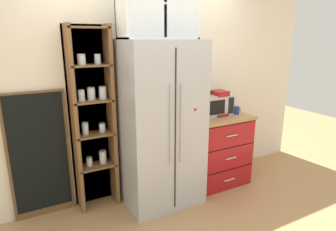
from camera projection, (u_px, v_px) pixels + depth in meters
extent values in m
plane|color=tan|center=(161.00, 198.00, 3.40)|extent=(10.54, 10.54, 0.00)
cube|color=silver|center=(145.00, 87.00, 3.40)|extent=(4.86, 0.10, 2.55)
cube|color=#B7BABF|center=(160.00, 125.00, 3.17)|extent=(0.84, 0.68, 1.83)
cube|color=black|center=(175.00, 133.00, 2.88)|extent=(0.01, 0.01, 1.68)
cylinder|color=#B7BABF|center=(171.00, 126.00, 2.82)|extent=(0.02, 0.02, 0.82)
cylinder|color=#B7BABF|center=(181.00, 124.00, 2.87)|extent=(0.02, 0.02, 0.82)
cube|color=#A8161C|center=(195.00, 109.00, 2.93)|extent=(0.02, 0.01, 0.02)
cube|color=brown|center=(91.00, 118.00, 3.14)|extent=(0.47, 0.04, 1.98)
cube|color=brown|center=(75.00, 124.00, 2.94)|extent=(0.04, 0.22, 1.98)
cube|color=brown|center=(111.00, 119.00, 3.12)|extent=(0.04, 0.22, 1.98)
cube|color=brown|center=(97.00, 166.00, 3.17)|extent=(0.41, 0.22, 0.02)
cylinder|color=silver|center=(89.00, 162.00, 3.13)|extent=(0.07, 0.07, 0.09)
cylinder|color=#382316|center=(89.00, 163.00, 3.13)|extent=(0.06, 0.06, 0.06)
cylinder|color=#B2B2B7|center=(89.00, 158.00, 3.11)|extent=(0.06, 0.06, 0.01)
cylinder|color=silver|center=(103.00, 157.00, 3.19)|extent=(0.08, 0.08, 0.14)
cylinder|color=#2D2D2D|center=(103.00, 159.00, 3.20)|extent=(0.07, 0.07, 0.09)
cylinder|color=#B2B2B7|center=(103.00, 151.00, 3.17)|extent=(0.07, 0.07, 0.01)
cube|color=brown|center=(95.00, 134.00, 3.07)|extent=(0.41, 0.22, 0.02)
cylinder|color=silver|center=(85.00, 129.00, 3.02)|extent=(0.07, 0.07, 0.12)
cylinder|color=beige|center=(85.00, 131.00, 3.03)|extent=(0.06, 0.06, 0.08)
cylinder|color=#B2B2B7|center=(85.00, 123.00, 3.00)|extent=(0.06, 0.06, 0.01)
cylinder|color=silver|center=(102.00, 128.00, 3.10)|extent=(0.07, 0.07, 0.09)
cylinder|color=white|center=(102.00, 129.00, 3.10)|extent=(0.06, 0.06, 0.06)
cylinder|color=#B2B2B7|center=(102.00, 124.00, 3.09)|extent=(0.06, 0.06, 0.01)
cube|color=brown|center=(92.00, 101.00, 2.98)|extent=(0.41, 0.22, 0.02)
cylinder|color=silver|center=(81.00, 96.00, 2.90)|extent=(0.07, 0.07, 0.11)
cylinder|color=#E0C67F|center=(82.00, 98.00, 2.91)|extent=(0.06, 0.06, 0.07)
cylinder|color=#B2B2B7|center=(81.00, 90.00, 2.89)|extent=(0.06, 0.06, 0.01)
cylinder|color=silver|center=(91.00, 94.00, 2.96)|extent=(0.08, 0.08, 0.12)
cylinder|color=brown|center=(91.00, 96.00, 2.96)|extent=(0.07, 0.07, 0.08)
cylinder|color=#B2B2B7|center=(91.00, 88.00, 2.94)|extent=(0.07, 0.07, 0.01)
cylinder|color=silver|center=(103.00, 93.00, 3.00)|extent=(0.08, 0.08, 0.12)
cylinder|color=#B77A38|center=(103.00, 95.00, 3.00)|extent=(0.07, 0.07, 0.08)
cylinder|color=#B2B2B7|center=(102.00, 87.00, 2.98)|extent=(0.07, 0.07, 0.01)
cube|color=brown|center=(90.00, 65.00, 2.88)|extent=(0.41, 0.22, 0.02)
cylinder|color=silver|center=(81.00, 60.00, 2.81)|extent=(0.08, 0.08, 0.10)
cylinder|color=#CCB78C|center=(82.00, 61.00, 2.82)|extent=(0.07, 0.07, 0.07)
cylinder|color=#B2B2B7|center=(81.00, 54.00, 2.80)|extent=(0.08, 0.08, 0.01)
cylinder|color=silver|center=(98.00, 60.00, 2.90)|extent=(0.07, 0.07, 0.09)
cylinder|color=white|center=(98.00, 61.00, 2.90)|extent=(0.06, 0.06, 0.06)
cylinder|color=#B2B2B7|center=(97.00, 54.00, 2.89)|extent=(0.06, 0.06, 0.01)
cube|color=brown|center=(87.00, 27.00, 2.78)|extent=(0.41, 0.22, 0.02)
cube|color=#A8161C|center=(216.00, 150.00, 3.72)|extent=(0.75, 0.57, 0.87)
cube|color=tan|center=(217.00, 116.00, 3.60)|extent=(0.78, 0.60, 0.04)
cube|color=black|center=(230.00, 170.00, 3.51)|extent=(0.73, 0.00, 0.01)
cube|color=silver|center=(230.00, 180.00, 3.54)|extent=(0.16, 0.01, 0.01)
cube|color=black|center=(231.00, 148.00, 3.44)|extent=(0.73, 0.00, 0.01)
cube|color=silver|center=(231.00, 158.00, 3.47)|extent=(0.16, 0.01, 0.01)
cube|color=black|center=(232.00, 125.00, 3.36)|extent=(0.73, 0.00, 0.01)
cube|color=silver|center=(232.00, 136.00, 3.39)|extent=(0.16, 0.01, 0.01)
cube|color=#B7BABF|center=(212.00, 104.00, 3.58)|extent=(0.44, 0.32, 0.26)
cube|color=black|center=(216.00, 108.00, 3.41)|extent=(0.26, 0.01, 0.17)
cube|color=black|center=(231.00, 105.00, 3.52)|extent=(0.08, 0.01, 0.20)
cube|color=#A8161C|center=(218.00, 114.00, 3.58)|extent=(0.17, 0.20, 0.03)
cube|color=#A8161C|center=(215.00, 102.00, 3.60)|extent=(0.17, 0.06, 0.30)
cube|color=#A8161C|center=(219.00, 93.00, 3.51)|extent=(0.17, 0.20, 0.06)
cylinder|color=black|center=(219.00, 108.00, 3.55)|extent=(0.11, 0.11, 0.12)
cylinder|color=navy|center=(236.00, 110.00, 3.62)|extent=(0.09, 0.09, 0.10)
torus|color=navy|center=(239.00, 109.00, 3.65)|extent=(0.05, 0.01, 0.05)
cylinder|color=#2D2D33|center=(220.00, 112.00, 3.54)|extent=(0.09, 0.09, 0.08)
torus|color=#2D2D33|center=(223.00, 112.00, 3.57)|extent=(0.05, 0.01, 0.05)
cylinder|color=#285B33|center=(195.00, 110.00, 3.43)|extent=(0.07, 0.07, 0.21)
cone|color=#285B33|center=(195.00, 101.00, 3.40)|extent=(0.07, 0.07, 0.04)
cylinder|color=#285B33|center=(195.00, 98.00, 3.39)|extent=(0.03, 0.03, 0.07)
cylinder|color=black|center=(195.00, 95.00, 3.38)|extent=(0.03, 0.03, 0.01)
cylinder|color=navy|center=(217.00, 108.00, 3.58)|extent=(0.07, 0.07, 0.17)
cone|color=navy|center=(217.00, 101.00, 3.56)|extent=(0.07, 0.07, 0.04)
cylinder|color=navy|center=(218.00, 99.00, 3.55)|extent=(0.03, 0.03, 0.07)
cylinder|color=black|center=(218.00, 95.00, 3.54)|extent=(0.03, 0.03, 0.01)
cube|color=silver|center=(152.00, 6.00, 2.99)|extent=(0.80, 0.02, 0.67)
cube|color=silver|center=(159.00, 38.00, 2.95)|extent=(0.80, 0.32, 0.02)
cube|color=silver|center=(121.00, 2.00, 2.68)|extent=(0.02, 0.32, 0.67)
cube|color=silver|center=(191.00, 6.00, 3.04)|extent=(0.02, 0.32, 0.67)
cube|color=silver|center=(158.00, 4.00, 2.86)|extent=(0.77, 0.30, 0.02)
cube|color=silver|center=(146.00, 2.00, 2.64)|extent=(0.37, 0.01, 0.63)
cube|color=silver|center=(183.00, 4.00, 2.82)|extent=(0.37, 0.01, 0.63)
cylinder|color=silver|center=(133.00, 37.00, 2.81)|extent=(0.05, 0.05, 0.00)
cylinder|color=silver|center=(133.00, 34.00, 2.81)|extent=(0.01, 0.01, 0.07)
cone|color=silver|center=(133.00, 27.00, 2.79)|extent=(0.06, 0.06, 0.05)
cylinder|color=silver|center=(182.00, 37.00, 3.07)|extent=(0.05, 0.05, 0.00)
cylinder|color=silver|center=(182.00, 34.00, 3.06)|extent=(0.01, 0.01, 0.07)
cone|color=silver|center=(182.00, 28.00, 3.05)|extent=(0.06, 0.06, 0.05)
cylinder|color=white|center=(158.00, 0.00, 2.85)|extent=(0.06, 0.06, 0.07)
cylinder|color=white|center=(179.00, 2.00, 2.96)|extent=(0.06, 0.06, 0.07)
cube|color=brown|center=(40.00, 156.00, 2.94)|extent=(0.60, 0.04, 1.34)
cube|color=black|center=(39.00, 154.00, 2.91)|extent=(0.54, 0.01, 1.24)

